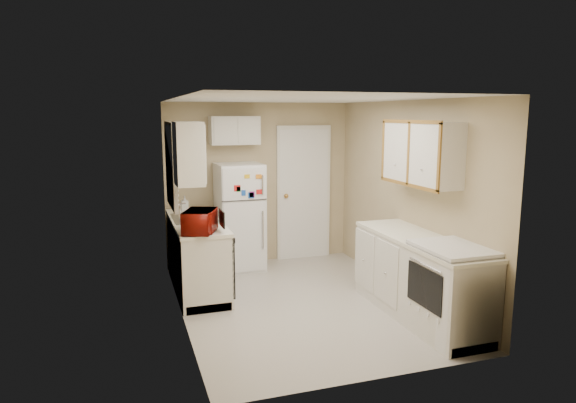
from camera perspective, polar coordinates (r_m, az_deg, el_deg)
name	(u,v)px	position (r m, az deg, el deg)	size (l,w,h in m)	color
floor	(301,302)	(6.27, 1.45, -11.16)	(3.80, 3.80, 0.00)	beige
ceiling	(302,99)	(5.86, 1.55, 11.33)	(3.80, 3.80, 0.00)	white
wall_left	(179,211)	(5.65, -12.01, -1.06)	(3.80, 3.80, 0.00)	tan
wall_right	(407,198)	(6.55, 13.11, 0.37)	(3.80, 3.80, 0.00)	tan
wall_back	(259,183)	(7.75, -3.22, 2.03)	(2.80, 2.80, 0.00)	tan
wall_front	(380,243)	(4.25, 10.14, -4.55)	(2.80, 2.80, 0.00)	tan
left_counter	(197,255)	(6.72, -10.08, -5.84)	(0.60, 1.80, 0.90)	silver
dishwasher	(229,262)	(6.19, -6.61, -6.73)	(0.03, 0.58, 0.72)	black
sink	(194,221)	(6.77, -10.36, -2.16)	(0.54, 0.74, 0.16)	gray
microwave	(200,220)	(5.90, -9.76, -2.02)	(0.26, 0.47, 0.31)	maroon
soap_bottle	(185,203)	(7.31, -11.42, -0.20)	(0.09, 0.09, 0.21)	white
window_blinds	(172,165)	(6.63, -12.79, 3.98)	(0.10, 0.98, 1.08)	silver
upper_cabinet_left	(189,154)	(5.80, -10.98, 5.24)	(0.30, 0.45, 0.70)	silver
refrigerator	(240,217)	(7.43, -5.39, -1.70)	(0.63, 0.62, 1.54)	white
cabinet_over_fridge	(234,130)	(7.44, -5.99, 7.86)	(0.70, 0.30, 0.40)	silver
interior_door	(304,193)	(7.94, 1.75, 0.92)	(0.86, 0.06, 2.08)	white
right_counter	(419,278)	(5.91, 14.35, -8.19)	(0.60, 2.00, 0.90)	silver
stove	(452,291)	(5.48, 17.77, -9.46)	(0.64, 0.79, 0.96)	white
upper_cabinet_right	(421,153)	(5.98, 14.58, 5.23)	(0.30, 1.20, 0.70)	silver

